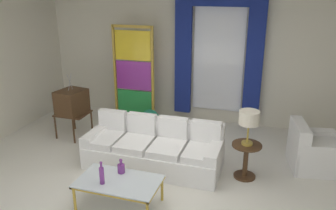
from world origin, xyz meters
TOP-DOWN VIEW (x-y plane):
  - ground_plane at (0.00, 0.00)m, footprint 16.00×16.00m
  - wall_rear at (0.00, 3.06)m, footprint 8.00×0.12m
  - curtained_window at (0.42, 2.89)m, footprint 2.00×0.17m
  - couch_white_long at (-0.24, 0.65)m, footprint 2.34×0.93m
  - coffee_table at (-0.32, -0.63)m, footprint 1.17×0.69m
  - bottle_blue_decanter at (-0.50, -0.77)m, footprint 0.07×0.07m
  - bottle_crystal_tall at (-0.37, -0.42)m, footprint 0.11×0.11m
  - vintage_tv at (-2.26, 1.29)m, footprint 0.62×0.67m
  - armchair_white at (2.38, 1.39)m, footprint 0.95×0.94m
  - stained_glass_divider at (-1.34, 2.39)m, footprint 0.95×0.05m
  - peacock_figurine at (-0.88, 2.05)m, footprint 0.44×0.60m
  - round_side_table at (1.32, 0.71)m, footprint 0.48×0.48m
  - table_lamp_brass at (1.32, 0.71)m, footprint 0.32×0.32m

SIDE VIEW (x-z plane):
  - ground_plane at x=0.00m, z-range 0.00..0.00m
  - peacock_figurine at x=-0.88m, z-range -0.03..0.47m
  - armchair_white at x=2.38m, z-range -0.11..0.69m
  - couch_white_long at x=-0.24m, z-range -0.12..0.74m
  - round_side_table at x=1.32m, z-range 0.06..0.65m
  - coffee_table at x=-0.32m, z-range 0.17..0.58m
  - bottle_crystal_tall at x=-0.37m, z-range 0.38..0.60m
  - bottle_blue_decanter at x=-0.50m, z-range 0.38..0.72m
  - vintage_tv at x=-2.26m, z-range 0.06..1.40m
  - table_lamp_brass at x=1.32m, z-range 0.74..1.31m
  - stained_glass_divider at x=-1.34m, z-range -0.04..2.16m
  - wall_rear at x=0.00m, z-range 0.00..3.00m
  - curtained_window at x=0.42m, z-range 0.39..3.09m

